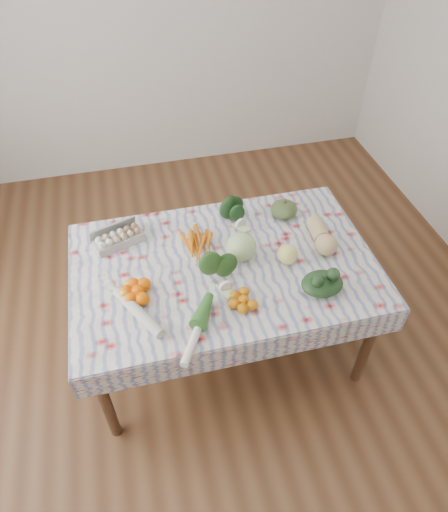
# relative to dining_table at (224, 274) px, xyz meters

# --- Properties ---
(ground) EXTENTS (4.50, 4.50, 0.00)m
(ground) POSITION_rel_dining_table_xyz_m (0.00, 0.00, -0.68)
(ground) COLOR #54331D
(ground) RESTS_ON ground
(wall_back) EXTENTS (4.00, 0.04, 2.80)m
(wall_back) POSITION_rel_dining_table_xyz_m (0.00, 2.25, 0.72)
(wall_back) COLOR silver
(wall_back) RESTS_ON ground
(dining_table) EXTENTS (1.60, 1.00, 0.75)m
(dining_table) POSITION_rel_dining_table_xyz_m (0.00, 0.00, 0.00)
(dining_table) COLOR brown
(dining_table) RESTS_ON ground
(tablecloth) EXTENTS (1.66, 1.06, 0.01)m
(tablecloth) POSITION_rel_dining_table_xyz_m (0.00, 0.00, 0.08)
(tablecloth) COLOR silver
(tablecloth) RESTS_ON dining_table
(egg_carton) EXTENTS (0.30, 0.20, 0.08)m
(egg_carton) POSITION_rel_dining_table_xyz_m (-0.54, 0.29, 0.12)
(egg_carton) COLOR #A7A7A2
(egg_carton) RESTS_ON tablecloth
(carrot_bunch) EXTENTS (0.24, 0.22, 0.04)m
(carrot_bunch) POSITION_rel_dining_table_xyz_m (-0.11, 0.15, 0.10)
(carrot_bunch) COLOR orange
(carrot_bunch) RESTS_ON tablecloth
(kale_bunch) EXTENTS (0.21, 0.20, 0.15)m
(kale_bunch) POSITION_rel_dining_table_xyz_m (0.14, 0.31, 0.16)
(kale_bunch) COLOR #163314
(kale_bunch) RESTS_ON tablecloth
(kabocha_squash) EXTENTS (0.21, 0.21, 0.10)m
(kabocha_squash) POSITION_rel_dining_table_xyz_m (0.45, 0.31, 0.14)
(kabocha_squash) COLOR #455A2E
(kabocha_squash) RESTS_ON tablecloth
(cabbage) EXTENTS (0.20, 0.20, 0.16)m
(cabbage) POSITION_rel_dining_table_xyz_m (0.10, 0.02, 0.17)
(cabbage) COLOR #ADD083
(cabbage) RESTS_ON tablecloth
(butternut_squash) EXTENTS (0.14, 0.28, 0.13)m
(butternut_squash) POSITION_rel_dining_table_xyz_m (0.58, 0.03, 0.15)
(butternut_squash) COLOR tan
(butternut_squash) RESTS_ON tablecloth
(orange_cluster) EXTENTS (0.27, 0.27, 0.07)m
(orange_cluster) POSITION_rel_dining_table_xyz_m (-0.48, -0.12, 0.12)
(orange_cluster) COLOR #FE6300
(orange_cluster) RESTS_ON tablecloth
(broccoli) EXTENTS (0.19, 0.19, 0.12)m
(broccoli) POSITION_rel_dining_table_xyz_m (-0.05, -0.15, 0.14)
(broccoli) COLOR #254D1A
(broccoli) RESTS_ON tablecloth
(mandarin_cluster) EXTENTS (0.22, 0.22, 0.06)m
(mandarin_cluster) POSITION_rel_dining_table_xyz_m (0.03, -0.29, 0.11)
(mandarin_cluster) COLOR orange
(mandarin_cluster) RESTS_ON tablecloth
(grapefruit) EXTENTS (0.12, 0.12, 0.11)m
(grapefruit) POSITION_rel_dining_table_xyz_m (0.34, -0.07, 0.14)
(grapefruit) COLOR #F1EB76
(grapefruit) RESTS_ON tablecloth
(spinach_bag) EXTENTS (0.27, 0.24, 0.10)m
(spinach_bag) POSITION_rel_dining_table_xyz_m (0.44, -0.30, 0.13)
(spinach_bag) COLOR black
(spinach_bag) RESTS_ON tablecloth
(daikon) EXTENTS (0.24, 0.36, 0.06)m
(daikon) POSITION_rel_dining_table_xyz_m (-0.49, -0.25, 0.11)
(daikon) COLOR beige
(daikon) RESTS_ON tablecloth
(leek) EXTENTS (0.23, 0.37, 0.04)m
(leek) POSITION_rel_dining_table_xyz_m (-0.23, -0.42, 0.11)
(leek) COLOR white
(leek) RESTS_ON tablecloth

